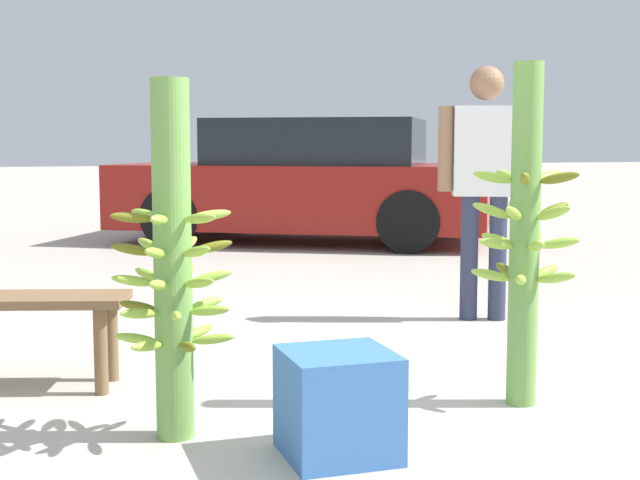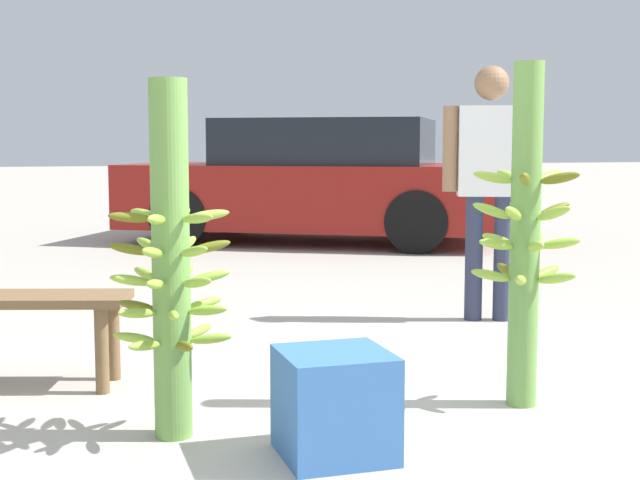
{
  "view_description": "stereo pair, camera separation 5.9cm",
  "coord_description": "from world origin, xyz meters",
  "views": [
    {
      "loc": [
        -1.23,
        -3.06,
        1.09
      ],
      "look_at": [
        -0.09,
        0.5,
        0.68
      ],
      "focal_mm": 50.0,
      "sensor_mm": 36.0,
      "label": 1
    },
    {
      "loc": [
        -1.17,
        -3.07,
        1.09
      ],
      "look_at": [
        -0.09,
        0.5,
        0.68
      ],
      "focal_mm": 50.0,
      "sensor_mm": 36.0,
      "label": 2
    }
  ],
  "objects": [
    {
      "name": "ground_plane",
      "position": [
        0.0,
        0.0,
        0.0
      ],
      "size": [
        80.0,
        80.0,
        0.0
      ],
      "primitive_type": "plane",
      "color": "#B2AA9E"
    },
    {
      "name": "banana_stalk_left",
      "position": [
        -0.76,
        0.18,
        0.65
      ],
      "size": [
        0.45,
        0.45,
        1.32
      ],
      "color": "#6B9E47",
      "rests_on": "ground_plane"
    },
    {
      "name": "banana_stalk_center",
      "position": [
        0.69,
        0.16,
        0.72
      ],
      "size": [
        0.45,
        0.45,
        1.42
      ],
      "color": "#6B9E47",
      "rests_on": "ground_plane"
    },
    {
      "name": "vendor_person",
      "position": [
        1.4,
        1.82,
        0.93
      ],
      "size": [
        0.57,
        0.31,
        1.55
      ],
      "rotation": [
        0.0,
        0.0,
        -0.38
      ],
      "color": "#2D334C",
      "rests_on": "ground_plane"
    },
    {
      "name": "market_bench",
      "position": [
        -1.35,
        1.07,
        0.34
      ],
      "size": [
        1.08,
        0.59,
        0.42
      ],
      "rotation": [
        0.0,
        0.0,
        -0.28
      ],
      "color": "brown",
      "rests_on": "ground_plane"
    },
    {
      "name": "parked_car",
      "position": [
        1.65,
        6.34,
        0.66
      ],
      "size": [
        4.39,
        3.55,
        1.35
      ],
      "rotation": [
        0.0,
        0.0,
        1.06
      ],
      "color": "maroon",
      "rests_on": "ground_plane"
    },
    {
      "name": "produce_crate",
      "position": [
        -0.25,
        -0.2,
        0.19
      ],
      "size": [
        0.37,
        0.37,
        0.37
      ],
      "color": "#386BB2",
      "rests_on": "ground_plane"
    }
  ]
}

